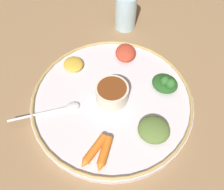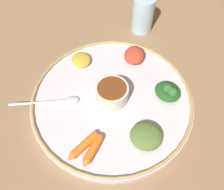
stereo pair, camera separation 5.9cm
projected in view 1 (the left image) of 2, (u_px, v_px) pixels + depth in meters
The scene contains 12 objects.
ground_plane at pixel (112, 103), 0.62m from camera, with size 2.40×2.40×0.00m, color olive.
platter at pixel (112, 100), 0.61m from camera, with size 0.42×0.42×0.02m, color silver.
platter_rim at pixel (112, 98), 0.60m from camera, with size 0.41×0.41×0.01m, color tan.
center_bowl at pixel (112, 93), 0.58m from camera, with size 0.08×0.08×0.05m.
spoon at pixel (56, 110), 0.57m from camera, with size 0.04×0.18×0.01m.
greens_pile at pixel (165, 83), 0.60m from camera, with size 0.09×0.09×0.05m.
carrot_near_spoon at pixel (94, 151), 0.51m from camera, with size 0.06×0.08×0.02m.
carrot_outer at pixel (104, 153), 0.51m from camera, with size 0.07×0.06×0.02m.
mound_lentil_yellow at pixel (73, 64), 0.65m from camera, with size 0.06×0.05×0.02m, color gold.
mound_berbere_red at pixel (125, 53), 0.67m from camera, with size 0.07×0.06×0.03m, color #B73D28.
mound_collards at pixel (154, 130), 0.53m from camera, with size 0.07×0.07×0.03m, color #567033.
drinking_glass at pixel (125, 14), 0.75m from camera, with size 0.07×0.07×0.11m.
Camera 1 is at (-0.30, 0.12, 0.52)m, focal length 37.39 mm.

